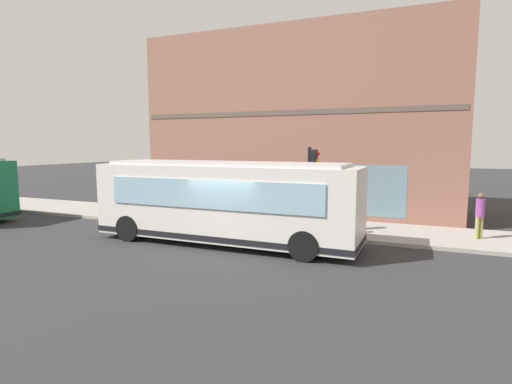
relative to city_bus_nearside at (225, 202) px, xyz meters
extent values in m
plane|color=#2D2D30|center=(-0.76, -0.51, -1.55)|extent=(120.00, 120.00, 0.00)
cube|color=#9E9991|center=(3.77, -0.51, -1.48)|extent=(3.86, 40.00, 0.15)
cube|color=#8C5B4C|center=(9.26, -0.51, 3.24)|extent=(7.11, 16.30, 9.58)
cube|color=brown|center=(5.86, -0.51, 3.72)|extent=(0.36, 15.97, 0.24)
cube|color=slate|center=(5.76, -0.51, 0.05)|extent=(0.12, 11.41, 2.40)
cube|color=silver|center=(0.00, -0.02, 0.05)|extent=(2.61, 10.03, 2.70)
cube|color=silver|center=(0.00, -0.02, 1.46)|extent=(2.22, 9.02, 0.12)
cube|color=#8CB2C6|center=(0.05, 4.96, 0.50)|extent=(2.20, 0.10, 1.20)
cube|color=#8CB2C6|center=(1.27, -0.03, 0.45)|extent=(0.15, 8.20, 1.00)
cube|color=#8CB2C6|center=(-1.27, 0.00, 0.45)|extent=(0.15, 8.20, 1.00)
cube|color=black|center=(0.00, -0.02, -1.12)|extent=(2.65, 10.07, 0.20)
cylinder|color=black|center=(1.19, 3.57, -1.05)|extent=(0.31, 1.00, 1.00)
cylinder|color=black|center=(-1.11, 3.60, -1.05)|extent=(0.31, 1.00, 1.00)
cylinder|color=black|center=(1.11, -3.43, -1.05)|extent=(0.31, 1.00, 1.00)
cylinder|color=black|center=(-1.19, -3.40, -1.05)|extent=(0.31, 1.00, 1.00)
cylinder|color=black|center=(2.37, -2.60, 0.33)|extent=(0.14, 0.14, 3.46)
cube|color=black|center=(2.37, -2.79, 1.51)|extent=(0.32, 0.24, 0.90)
sphere|color=red|center=(2.37, -2.92, 1.79)|extent=(0.20, 0.20, 0.20)
sphere|color=yellow|center=(2.37, -2.92, 1.51)|extent=(0.20, 0.20, 0.20)
sphere|color=green|center=(2.37, -2.92, 1.23)|extent=(0.20, 0.20, 0.20)
cylinder|color=red|center=(3.02, -4.48, -1.13)|extent=(0.24, 0.24, 0.55)
sphere|color=red|center=(3.02, -4.48, -0.77)|extent=(0.22, 0.22, 0.22)
cylinder|color=red|center=(3.02, -4.65, -1.08)|extent=(0.10, 0.12, 0.10)
cylinder|color=red|center=(3.19, -4.48, -1.08)|extent=(0.12, 0.10, 0.10)
cylinder|color=#8C3F8C|center=(2.59, 1.47, -1.01)|extent=(0.14, 0.14, 0.79)
cylinder|color=#8C3F8C|center=(2.44, 1.37, -1.01)|extent=(0.14, 0.14, 0.79)
cylinder|color=#8C3F8C|center=(2.52, 1.42, -0.30)|extent=(0.32, 0.32, 0.63)
sphere|color=brown|center=(2.52, 1.42, 0.13)|extent=(0.22, 0.22, 0.22)
cylinder|color=#99994C|center=(3.67, -8.81, -0.98)|extent=(0.14, 0.14, 0.85)
cylinder|color=#99994C|center=(3.78, -8.95, -0.98)|extent=(0.14, 0.14, 0.85)
cylinder|color=#8C3F8C|center=(3.73, -8.88, -0.22)|extent=(0.32, 0.32, 0.67)
sphere|color=brown|center=(3.73, -8.88, 0.24)|extent=(0.23, 0.23, 0.23)
cylinder|color=#3359A5|center=(4.44, 8.32, -1.02)|extent=(0.14, 0.14, 0.76)
cylinder|color=#3359A5|center=(4.28, 8.24, -1.02)|extent=(0.14, 0.14, 0.76)
cylinder|color=#8C3F8C|center=(4.36, 8.28, -0.34)|extent=(0.32, 0.32, 0.60)
sphere|color=brown|center=(4.36, 8.28, 0.07)|extent=(0.21, 0.21, 0.21)
cube|color=#263F99|center=(2.92, 4.31, -0.95)|extent=(0.44, 0.40, 0.90)
cube|color=#8CB2C6|center=(2.92, 4.10, -0.77)|extent=(0.35, 0.03, 0.30)
camera|label=1|loc=(-13.22, -6.70, 2.12)|focal=28.00mm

